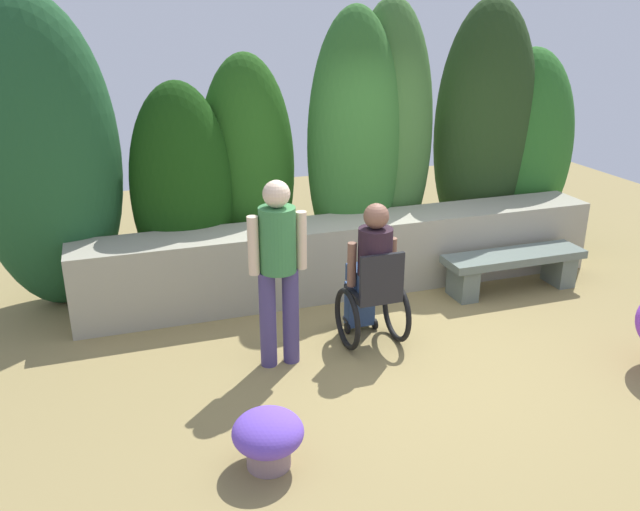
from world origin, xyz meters
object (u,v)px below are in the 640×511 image
(stone_bench, at_px, (513,265))
(flower_pot_purple_near, at_px, (268,437))
(person_in_wheelchair, at_px, (372,279))
(person_standing_companion, at_px, (278,262))

(stone_bench, xyz_separation_m, flower_pot_purple_near, (-3.21, -1.96, -0.06))
(person_in_wheelchair, bearing_deg, stone_bench, 24.57)
(stone_bench, height_order, flower_pot_purple_near, stone_bench)
(stone_bench, distance_m, person_in_wheelchair, 2.01)
(stone_bench, relative_size, flower_pot_purple_near, 3.27)
(person_in_wheelchair, height_order, flower_pot_purple_near, person_in_wheelchair)
(stone_bench, relative_size, person_in_wheelchair, 1.18)
(stone_bench, height_order, person_standing_companion, person_standing_companion)
(stone_bench, height_order, person_in_wheelchair, person_in_wheelchair)
(person_standing_companion, height_order, flower_pot_purple_near, person_standing_companion)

